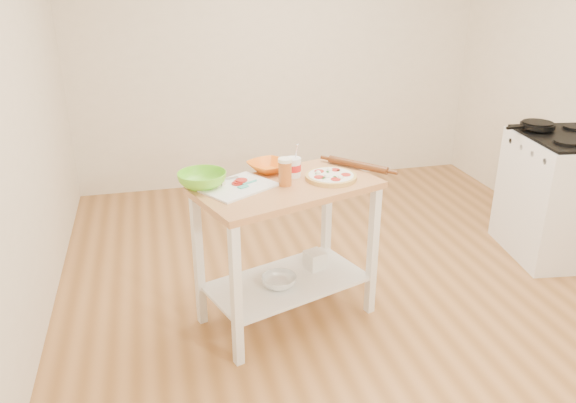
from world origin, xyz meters
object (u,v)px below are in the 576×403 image
(prep_island, at_px, (287,225))
(gas_stove, at_px, (560,196))
(green_bowl, at_px, (202,180))
(beer_pint, at_px, (285,172))
(shelf_glass_bowl, at_px, (279,281))
(yogurt_tub, at_px, (293,167))
(spatula, at_px, (247,184))
(rolling_pin, at_px, (358,165))
(pizza, at_px, (331,176))
(shelf_bin, at_px, (315,260))
(cutting_board, at_px, (236,186))
(knife, at_px, (211,182))
(skillet, at_px, (537,125))
(orange_bowl, at_px, (269,166))

(prep_island, distance_m, gas_stove, 2.24)
(green_bowl, xyz_separation_m, beer_pint, (0.47, -0.08, 0.04))
(prep_island, height_order, shelf_glass_bowl, prep_island)
(prep_island, xyz_separation_m, yogurt_tub, (0.07, 0.12, 0.32))
(green_bowl, relative_size, shelf_glass_bowl, 1.29)
(spatula, bearing_deg, rolling_pin, -18.52)
(pizza, relative_size, beer_pint, 1.91)
(rolling_pin, bearing_deg, shelf_bin, -171.47)
(cutting_board, bearing_deg, rolling_pin, -21.51)
(knife, height_order, green_bowl, green_bowl)
(prep_island, xyz_separation_m, gas_stove, (2.20, 0.35, -0.17))
(skillet, height_order, pizza, skillet)
(cutting_board, distance_m, knife, 0.16)
(skillet, height_order, cutting_board, skillet)
(spatula, relative_size, green_bowl, 0.47)
(gas_stove, distance_m, spatula, 2.50)
(cutting_board, height_order, rolling_pin, rolling_pin)
(yogurt_tub, bearing_deg, orange_bowl, 133.06)
(gas_stove, distance_m, knife, 2.68)
(spatula, bearing_deg, beer_pint, -35.11)
(prep_island, relative_size, rolling_pin, 2.89)
(skillet, xyz_separation_m, orange_bowl, (-2.10, -0.30, -0.05))
(green_bowl, bearing_deg, shelf_bin, 3.08)
(knife, bearing_deg, shelf_glass_bowl, -37.90)
(prep_island, bearing_deg, shelf_glass_bowl, -139.83)
(skillet, height_order, rolling_pin, skillet)
(rolling_pin, bearing_deg, knife, -176.53)
(prep_island, height_order, knife, knife)
(gas_stove, height_order, knife, gas_stove)
(beer_pint, relative_size, yogurt_tub, 0.78)
(prep_island, bearing_deg, pizza, 5.38)
(spatula, height_order, orange_bowl, orange_bowl)
(spatula, bearing_deg, yogurt_tub, -9.72)
(pizza, bearing_deg, cutting_board, -179.42)
(gas_stove, xyz_separation_m, pizza, (-1.93, -0.33, 0.44))
(rolling_pin, bearing_deg, skillet, 14.23)
(orange_bowl, distance_m, shelf_glass_bowl, 0.71)
(yogurt_tub, xyz_separation_m, rolling_pin, (0.42, 0.03, -0.03))
(gas_stove, xyz_separation_m, beer_pint, (-2.21, -0.36, 0.51))
(skillet, distance_m, pizza, 1.85)
(skillet, relative_size, green_bowl, 1.41)
(pizza, distance_m, knife, 0.70)
(orange_bowl, distance_m, yogurt_tub, 0.18)
(skillet, xyz_separation_m, shelf_glass_bowl, (-2.11, -0.61, -0.68))
(spatula, xyz_separation_m, rolling_pin, (0.73, 0.14, 0.01))
(cutting_board, xyz_separation_m, shelf_bin, (0.51, 0.10, -0.59))
(green_bowl, bearing_deg, beer_pint, -10.32)
(beer_pint, bearing_deg, rolling_pin, 17.96)
(beer_pint, height_order, rolling_pin, beer_pint)
(pizza, relative_size, shelf_bin, 2.67)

